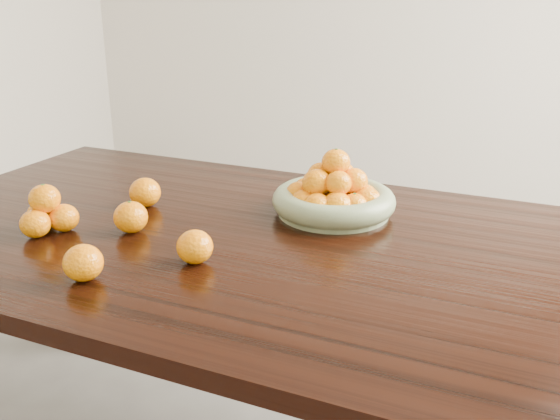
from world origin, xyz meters
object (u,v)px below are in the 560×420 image
at_px(loose_orange_0, 131,217).
at_px(orange_pyramid, 47,213).
at_px(fruit_bowl, 333,196).
at_px(dining_table, 290,278).

bearing_deg(loose_orange_0, orange_pyramid, -157.11).
distance_m(fruit_bowl, loose_orange_0, 0.49).
relative_size(dining_table, orange_pyramid, 15.01).
xyz_separation_m(dining_table, orange_pyramid, (-0.54, -0.17, 0.13)).
bearing_deg(fruit_bowl, loose_orange_0, -141.98).
relative_size(fruit_bowl, loose_orange_0, 3.88).
xyz_separation_m(dining_table, loose_orange_0, (-0.36, -0.09, 0.13)).
bearing_deg(dining_table, fruit_bowl, 82.30).
bearing_deg(orange_pyramid, loose_orange_0, 22.89).
distance_m(orange_pyramid, loose_orange_0, 0.19).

